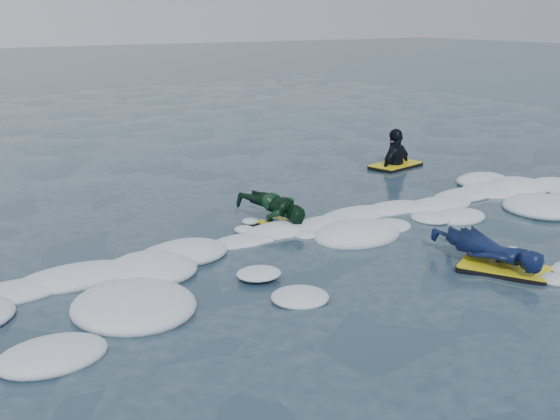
{
  "coord_description": "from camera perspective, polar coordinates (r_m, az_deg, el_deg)",
  "views": [
    {
      "loc": [
        -4.72,
        -6.07,
        2.9
      ],
      "look_at": [
        0.36,
        1.6,
        0.32
      ],
      "focal_mm": 45.0,
      "sensor_mm": 36.0,
      "label": 1
    }
  ],
  "objects": [
    {
      "name": "ground",
      "position": [
        8.22,
        4.1,
        -5.02
      ],
      "size": [
        120.0,
        120.0,
        0.0
      ],
      "primitive_type": "plane",
      "color": "#18323B",
      "rests_on": "ground"
    },
    {
      "name": "foam_band",
      "position": [
        9.01,
        0.1,
        -3.1
      ],
      "size": [
        12.0,
        3.1,
        0.3
      ],
      "primitive_type": null,
      "color": "silver",
      "rests_on": "ground"
    },
    {
      "name": "prone_woman_unit",
      "position": [
        8.64,
        16.72,
        -3.21
      ],
      "size": [
        0.97,
        1.6,
        0.39
      ],
      "rotation": [
        0.0,
        0.0,
        2.06
      ],
      "color": "black",
      "rests_on": "ground"
    },
    {
      "name": "prone_child_unit",
      "position": [
        9.91,
        -0.3,
        0.07
      ],
      "size": [
        0.69,
        1.24,
        0.46
      ],
      "rotation": [
        0.0,
        0.0,
        1.7
      ],
      "color": "black",
      "rests_on": "ground"
    },
    {
      "name": "waiting_rider_unit",
      "position": [
        13.9,
        9.36,
        3.28
      ],
      "size": [
        1.18,
        0.8,
        1.62
      ],
      "rotation": [
        0.0,
        0.0,
        0.2
      ],
      "color": "black",
      "rests_on": "ground"
    }
  ]
}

